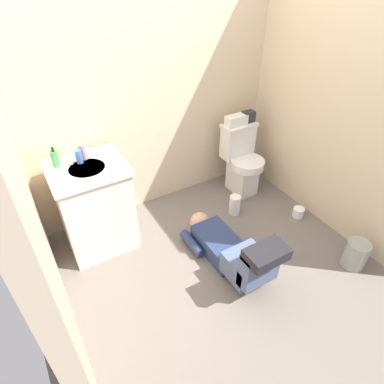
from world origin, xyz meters
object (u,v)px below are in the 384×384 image
toiletry_bag (248,117)px  bottle_clear (68,154)px  bottle_pink (83,151)px  trash_can (356,254)px  vanity_cabinet (95,206)px  bottle_blue (79,157)px  soap_dispenser (55,159)px  toilet_paper_roll (298,212)px  person_plumber (232,251)px  toilet (241,160)px  paper_towel_roll (235,205)px  faucet (80,153)px  tissue_box (236,120)px

toiletry_bag → bottle_clear: bottle_clear is taller
bottle_pink → trash_can: bearing=-40.6°
vanity_cabinet → bottle_blue: 0.46m
toiletry_bag → bottle_blue: bottle_blue is taller
soap_dispenser → toilet_paper_roll: bearing=-21.2°
person_plumber → bottle_clear: 1.52m
soap_dispenser → bottle_clear: 0.10m
toilet → vanity_cabinet: bearing=-178.9°
vanity_cabinet → bottle_blue: bottle_blue is taller
paper_towel_roll → toilet_paper_roll: (0.52, -0.37, -0.06)m
toilet_paper_roll → toiletry_bag: bearing=98.7°
person_plumber → trash_can: 1.04m
bottle_blue → toilet_paper_roll: bearing=-21.9°
bottle_blue → trash_can: size_ratio=0.43×
trash_can → toilet: bearing=96.8°
toilet → trash_can: (0.16, -1.38, -0.24)m
toiletry_bag → paper_towel_roll: bearing=-134.6°
bottle_clear → bottle_pink: bottle_clear is taller
person_plumber → toilet_paper_roll: (0.96, 0.17, -0.13)m
paper_towel_roll → person_plumber: bearing=-128.8°
soap_dispenser → bottle_clear: size_ratio=0.93×
faucet → bottle_blue: size_ratio=0.91×
bottle_blue → trash_can: 2.40m
bottle_blue → toiletry_bag: bearing=1.3°
toilet → soap_dispenser: soap_dispenser is taller
toilet → vanity_cabinet: size_ratio=0.91×
toiletry_bag → vanity_cabinet: bearing=-175.9°
faucet → trash_can: (1.75, -1.50, -0.74)m
faucet → tissue_box: (1.54, -0.02, -0.07)m
tissue_box → toilet_paper_roll: (0.27, -0.78, -0.75)m
paper_towel_roll → tissue_box: bearing=58.1°
faucet → tissue_box: faucet is taller
vanity_cabinet → person_plumber: size_ratio=0.77×
toilet_paper_roll → bottle_pink: bearing=156.4°
bottle_clear → bottle_pink: size_ratio=1.35×
vanity_cabinet → bottle_clear: bearing=132.4°
faucet → trash_can: faucet is taller
bottle_pink → bottle_clear: bearing=-169.1°
trash_can → toiletry_bag: bearing=92.3°
toiletry_bag → bottle_blue: size_ratio=1.13×
vanity_cabinet → bottle_clear: 0.51m
toiletry_bag → paper_towel_roll: toiletry_bag is taller
bottle_clear → bottle_blue: 0.08m
bottle_clear → bottle_blue: bearing=-16.4°
soap_dispenser → toilet_paper_roll: (2.00, -0.78, -0.84)m
bottle_pink → toilet_paper_roll: (1.79, -0.78, -0.84)m
vanity_cabinet → paper_towel_roll: bearing=-12.7°
vanity_cabinet → tissue_box: (1.54, 0.12, 0.38)m
toilet → paper_towel_roll: bearing=-133.2°
trash_can → toilet_paper_roll: bearing=85.1°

